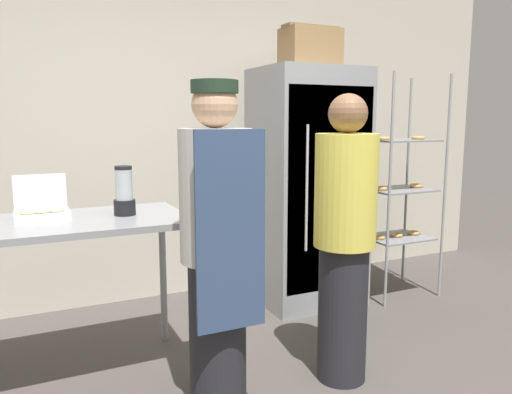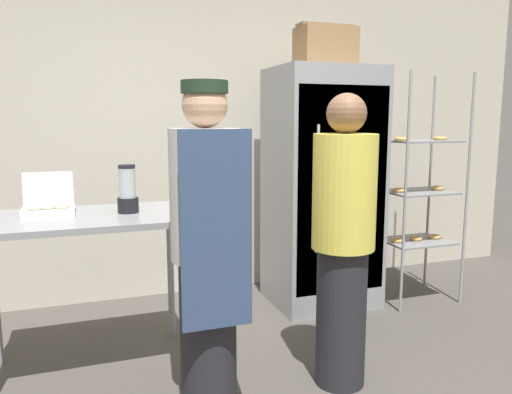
{
  "view_description": "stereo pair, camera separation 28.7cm",
  "coord_description": "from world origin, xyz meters",
  "px_view_note": "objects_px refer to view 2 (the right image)",
  "views": [
    {
      "loc": [
        -1.27,
        -1.74,
        1.48
      ],
      "look_at": [
        -0.05,
        0.83,
        1.04
      ],
      "focal_mm": 35.0,
      "sensor_mm": 36.0,
      "label": 1
    },
    {
      "loc": [
        -1.0,
        -1.85,
        1.48
      ],
      "look_at": [
        -0.05,
        0.83,
        1.04
      ],
      "focal_mm": 35.0,
      "sensor_mm": 36.0,
      "label": 2
    }
  ],
  "objects_px": {
    "person_customer": "(343,241)",
    "cardboard_storage_box": "(325,46)",
    "person_baker": "(207,247)",
    "baking_rack": "(418,192)",
    "refrigerator": "(322,188)",
    "donut_box": "(48,208)",
    "blender_pitcher": "(128,191)"
  },
  "relations": [
    {
      "from": "person_baker",
      "to": "person_customer",
      "type": "bearing_deg",
      "value": 1.95
    },
    {
      "from": "donut_box",
      "to": "person_customer",
      "type": "bearing_deg",
      "value": -23.69
    },
    {
      "from": "donut_box",
      "to": "blender_pitcher",
      "type": "distance_m",
      "value": 0.44
    },
    {
      "from": "person_customer",
      "to": "person_baker",
      "type": "bearing_deg",
      "value": -178.05
    },
    {
      "from": "baking_rack",
      "to": "cardboard_storage_box",
      "type": "distance_m",
      "value": 1.38
    },
    {
      "from": "person_customer",
      "to": "refrigerator",
      "type": "bearing_deg",
      "value": 68.07
    },
    {
      "from": "donut_box",
      "to": "person_customer",
      "type": "height_order",
      "value": "person_customer"
    },
    {
      "from": "blender_pitcher",
      "to": "cardboard_storage_box",
      "type": "xyz_separation_m",
      "value": [
        1.54,
        0.53,
        0.96
      ]
    },
    {
      "from": "person_baker",
      "to": "cardboard_storage_box",
      "type": "bearing_deg",
      "value": 43.83
    },
    {
      "from": "donut_box",
      "to": "person_baker",
      "type": "xyz_separation_m",
      "value": [
        0.74,
        -0.69,
        -0.12
      ]
    },
    {
      "from": "refrigerator",
      "to": "baking_rack",
      "type": "distance_m",
      "value": 0.79
    },
    {
      "from": "baking_rack",
      "to": "cardboard_storage_box",
      "type": "bearing_deg",
      "value": 168.0
    },
    {
      "from": "blender_pitcher",
      "to": "person_customer",
      "type": "distance_m",
      "value": 1.27
    },
    {
      "from": "refrigerator",
      "to": "donut_box",
      "type": "xyz_separation_m",
      "value": [
        -1.99,
        -0.53,
        0.05
      ]
    },
    {
      "from": "donut_box",
      "to": "cardboard_storage_box",
      "type": "height_order",
      "value": "cardboard_storage_box"
    },
    {
      "from": "cardboard_storage_box",
      "to": "person_customer",
      "type": "bearing_deg",
      "value": -111.9
    },
    {
      "from": "refrigerator",
      "to": "person_baker",
      "type": "bearing_deg",
      "value": -135.67
    },
    {
      "from": "cardboard_storage_box",
      "to": "person_customer",
      "type": "xyz_separation_m",
      "value": [
        -0.46,
        -1.16,
        -1.2
      ]
    },
    {
      "from": "baking_rack",
      "to": "donut_box",
      "type": "relative_size",
      "value": 6.6
    },
    {
      "from": "refrigerator",
      "to": "baking_rack",
      "type": "bearing_deg",
      "value": -14.72
    },
    {
      "from": "refrigerator",
      "to": "person_customer",
      "type": "bearing_deg",
      "value": -111.93
    },
    {
      "from": "cardboard_storage_box",
      "to": "baking_rack",
      "type": "bearing_deg",
      "value": -12.0
    },
    {
      "from": "refrigerator",
      "to": "cardboard_storage_box",
      "type": "height_order",
      "value": "cardboard_storage_box"
    },
    {
      "from": "baking_rack",
      "to": "cardboard_storage_box",
      "type": "height_order",
      "value": "cardboard_storage_box"
    },
    {
      "from": "person_customer",
      "to": "donut_box",
      "type": "bearing_deg",
      "value": 156.31
    },
    {
      "from": "refrigerator",
      "to": "blender_pitcher",
      "type": "distance_m",
      "value": 1.66
    },
    {
      "from": "refrigerator",
      "to": "blender_pitcher",
      "type": "relative_size",
      "value": 6.66
    },
    {
      "from": "blender_pitcher",
      "to": "cardboard_storage_box",
      "type": "height_order",
      "value": "cardboard_storage_box"
    },
    {
      "from": "blender_pitcher",
      "to": "refrigerator",
      "type": "bearing_deg",
      "value": 19.92
    },
    {
      "from": "person_customer",
      "to": "cardboard_storage_box",
      "type": "bearing_deg",
      "value": 68.1
    },
    {
      "from": "blender_pitcher",
      "to": "baking_rack",
      "type": "bearing_deg",
      "value": 8.86
    },
    {
      "from": "person_baker",
      "to": "blender_pitcher",
      "type": "bearing_deg",
      "value": 115.43
    }
  ]
}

